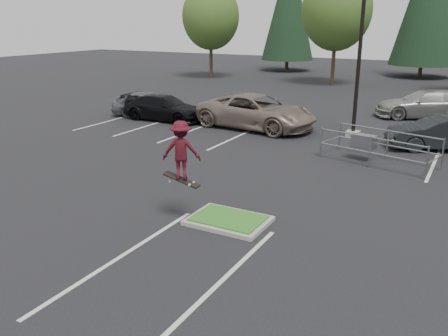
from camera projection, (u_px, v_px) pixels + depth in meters
The scene contains 14 objects.
ground at pixel (228, 223), 13.45m from camera, with size 120.00×120.00×0.00m, color black.
grass_median at pixel (228, 220), 13.43m from camera, with size 2.20×1.60×0.16m.
stall_lines at pixel (269, 162), 19.11m from camera, with size 22.62×17.60×0.01m.
light_pole at pixel (361, 41), 21.90m from camera, with size 0.70×0.60×10.12m.
decid_a at pixel (211, 19), 45.15m from camera, with size 5.44×5.44×8.91m.
decid_b at pixel (337, 13), 39.94m from camera, with size 5.89×5.89×9.64m.
conif_a at pixel (289, 4), 51.20m from camera, with size 5.72×5.72×13.00m.
cart_corral at pixel (367, 142), 19.09m from camera, with size 4.68×2.63×1.26m.
skateboarder at pixel (181, 150), 12.92m from camera, with size 1.21×0.98×1.83m.
car_l_tan at pixel (256, 112), 24.87m from camera, with size 2.94×6.38×1.77m, color #7B6A5E.
car_l_black at pixel (164, 108), 26.96m from camera, with size 2.00×4.91×1.43m, color black.
car_l_grey at pixel (149, 103), 28.12m from camera, with size 1.76×4.38×1.49m, color #55595E.
car_r_charc at pixel (442, 133), 20.79m from camera, with size 1.61×4.62×1.52m, color black.
car_far_silver at pixel (427, 104), 27.53m from camera, with size 2.26×5.56×1.61m, color #969591.
Camera 1 is at (5.82, -10.91, 5.52)m, focal length 38.00 mm.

